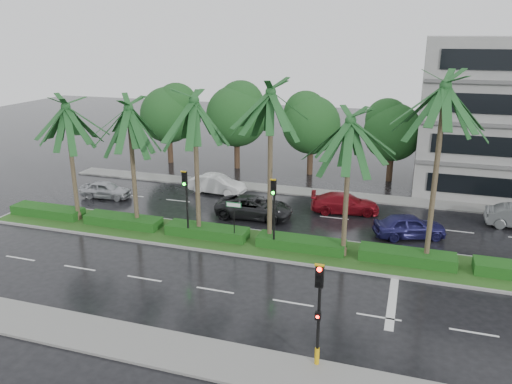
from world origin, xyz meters
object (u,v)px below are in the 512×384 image
(signal_median_left, at_px, (186,194))
(car_white, at_px, (217,184))
(car_red, at_px, (345,203))
(signal_near, at_px, (319,310))
(car_silver, at_px, (106,190))
(car_blue, at_px, (409,226))
(car_darkgrey, at_px, (254,207))
(street_sign, at_px, (234,212))

(signal_median_left, relative_size, car_white, 0.97)
(car_red, bearing_deg, signal_near, 174.29)
(car_silver, distance_m, car_blue, 22.64)
(signal_near, relative_size, car_darkgrey, 0.82)
(car_white, xyz_separation_m, car_blue, (14.85, -4.62, 0.01))
(signal_median_left, bearing_deg, car_blue, 20.07)
(street_sign, height_order, car_red, street_sign)
(signal_median_left, relative_size, car_silver, 1.12)
(car_white, bearing_deg, signal_median_left, -163.81)
(signal_near, xyz_separation_m, car_blue, (3.00, 14.44, -1.75))
(car_white, bearing_deg, car_darkgrey, -128.30)
(signal_median_left, distance_m, street_sign, 3.13)
(car_silver, distance_m, car_white, 8.62)
(signal_median_left, distance_m, car_red, 11.92)
(street_sign, relative_size, car_blue, 0.59)
(street_sign, distance_m, car_blue, 11.08)
(signal_median_left, distance_m, car_blue, 14.02)
(car_white, relative_size, car_darkgrey, 0.84)
(signal_median_left, height_order, street_sign, signal_median_left)
(car_white, bearing_deg, street_sign, -147.15)
(signal_near, bearing_deg, signal_median_left, 135.91)
(signal_median_left, bearing_deg, car_white, 101.17)
(car_silver, height_order, car_red, car_red)
(signal_near, xyz_separation_m, car_darkgrey, (-7.35, 14.81, -1.76))
(signal_near, relative_size, car_blue, 0.99)
(car_darkgrey, bearing_deg, street_sign, -178.41)
(signal_near, bearing_deg, car_white, 121.87)
(signal_near, height_order, street_sign, signal_near)
(car_darkgrey, relative_size, car_blue, 1.21)
(signal_median_left, bearing_deg, car_red, 43.41)
(signal_median_left, xyz_separation_m, car_darkgrey, (2.65, 5.13, -2.26))
(signal_median_left, relative_size, car_darkgrey, 0.82)
(street_sign, bearing_deg, car_silver, 156.64)
(car_white, distance_m, car_darkgrey, 6.19)
(signal_near, xyz_separation_m, car_red, (-1.50, 17.73, -1.81))
(signal_near, distance_m, car_silver, 24.96)
(car_white, xyz_separation_m, car_red, (10.35, -1.33, -0.04))
(street_sign, distance_m, car_red, 9.70)
(car_darkgrey, distance_m, car_red, 6.54)
(car_white, relative_size, car_blue, 1.02)
(street_sign, distance_m, car_white, 10.48)
(signal_median_left, distance_m, car_darkgrey, 6.19)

